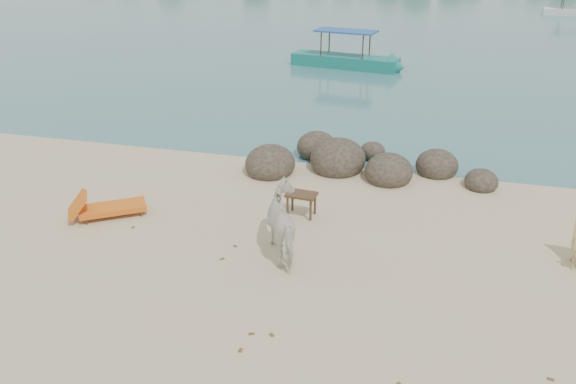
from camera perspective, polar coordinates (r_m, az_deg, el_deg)
name	(u,v)px	position (r m, az deg, el deg)	size (l,w,h in m)	color
boulders	(349,163)	(15.18, 6.24, 2.96)	(6.48, 3.05, 1.12)	#312920
cow	(287,225)	(10.94, -0.05, -3.36)	(0.74, 1.63, 1.38)	silver
side_table	(301,206)	(12.62, 1.36, -1.41)	(0.67, 0.43, 0.54)	#382316
lounge_chair	(112,206)	(13.22, -17.41, -1.34)	(1.81, 0.63, 0.54)	orange
boat_near	(346,36)	(27.38, 5.89, 15.45)	(5.72, 1.29, 2.79)	#177167
dead_leaves	(286,310)	(9.78, -0.17, -11.93)	(8.18, 7.12, 0.00)	brown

